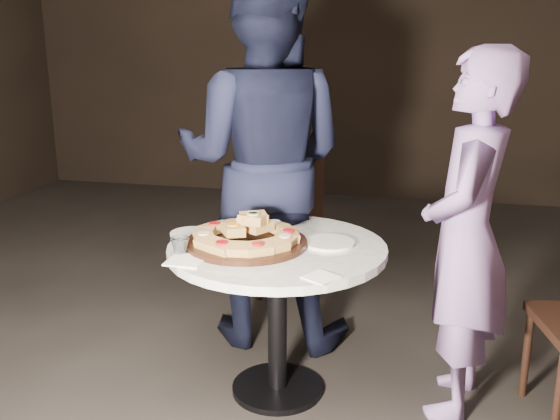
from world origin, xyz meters
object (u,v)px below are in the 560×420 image
serving_board (246,243)px  diner_navy (263,162)px  focaccia_pile (247,233)px  table (277,273)px  chair_far (288,216)px  diner_teal (466,238)px  water_glass (180,246)px

serving_board → diner_navy: diner_navy is taller
serving_board → focaccia_pile: 0.04m
table → chair_far: bearing=99.5°
table → chair_far: 1.03m
focaccia_pile → diner_navy: size_ratio=0.25×
table → focaccia_pile: 0.21m
diner_navy → diner_teal: 1.02m
water_glass → chair_far: 1.23m
focaccia_pile → diner_teal: diner_teal is taller
diner_teal → diner_navy: bearing=-106.5°
serving_board → diner_teal: diner_teal is taller
focaccia_pile → water_glass: size_ratio=6.13×
table → water_glass: bearing=-150.9°
focaccia_pile → water_glass: focaccia_pile is taller
diner_navy → diner_teal: (0.91, -0.44, -0.17)m
focaccia_pile → chair_far: size_ratio=0.53×
chair_far → diner_navy: diner_navy is taller
focaccia_pile → water_glass: 0.27m
serving_board → table: bearing=15.6°
focaccia_pile → diner_navy: (-0.07, 0.54, 0.18)m
table → diner_navy: diner_navy is taller
serving_board → diner_teal: 0.85m
serving_board → water_glass: water_glass is taller
diner_navy → diner_teal: diner_navy is taller
water_glass → diner_navy: 0.74m
focaccia_pile → chair_far: 1.07m
water_glass → focaccia_pile: bearing=35.9°
serving_board → chair_far: bearing=92.8°
focaccia_pile → chair_far: chair_far is taller
focaccia_pile → chair_far: (-0.05, 1.04, -0.23)m
water_glass → chair_far: size_ratio=0.09×
serving_board → diner_navy: size_ratio=0.27×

